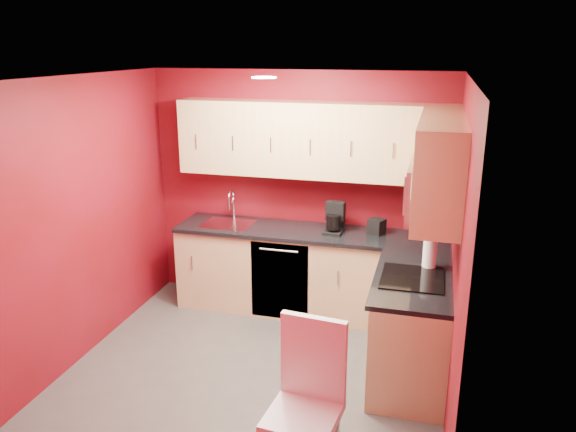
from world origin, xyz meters
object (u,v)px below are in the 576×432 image
at_px(microwave, 434,191).
at_px(coffee_maker, 334,218).
at_px(dining_chair, 303,408).
at_px(sink, 228,220).
at_px(paper_towel, 430,253).
at_px(napkin_holder, 377,227).

height_order(microwave, coffee_maker, microwave).
relative_size(microwave, coffee_maker, 2.43).
bearing_deg(microwave, dining_chair, -116.37).
bearing_deg(dining_chair, coffee_maker, 102.32).
height_order(sink, paper_towel, sink).
bearing_deg(microwave, napkin_holder, 116.33).
distance_m(sink, paper_towel, 2.23).
height_order(microwave, napkin_holder, microwave).
height_order(coffee_maker, dining_chair, coffee_maker).
distance_m(coffee_maker, paper_towel, 1.19).
bearing_deg(sink, dining_chair, -59.77).
xyz_separation_m(sink, paper_towel, (2.10, -0.73, 0.10)).
bearing_deg(dining_chair, sink, 126.38).
bearing_deg(paper_towel, sink, 160.90).
bearing_deg(sink, coffee_maker, -1.37).
bearing_deg(coffee_maker, dining_chair, -79.77).
bearing_deg(dining_chair, napkin_holder, 92.27).
bearing_deg(napkin_holder, microwave, -63.67).
height_order(sink, napkin_holder, sink).
height_order(coffee_maker, napkin_holder, coffee_maker).
relative_size(microwave, paper_towel, 2.81).
xyz_separation_m(microwave, napkin_holder, (-0.53, 1.06, -0.67)).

